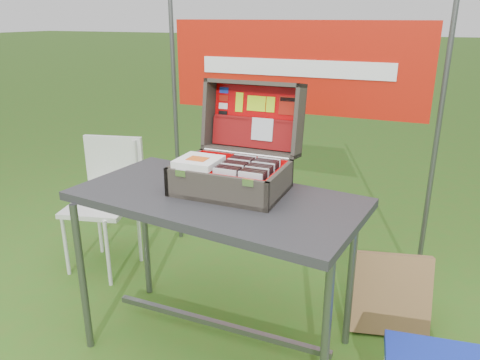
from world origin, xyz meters
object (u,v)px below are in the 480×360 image
at_px(cardboard_box, 390,294).
at_px(suitcase, 236,139).
at_px(table, 217,274).
at_px(chair, 100,208).

bearing_deg(cardboard_box, suitcase, -168.76).
relative_size(table, chair, 1.53).
xyz_separation_m(table, cardboard_box, (0.78, 0.47, -0.20)).
xyz_separation_m(suitcase, cardboard_box, (0.74, 0.34, -0.85)).
bearing_deg(cardboard_box, table, -162.13).
height_order(table, suitcase, suitcase).
xyz_separation_m(chair, cardboard_box, (1.81, 0.07, -0.22)).
distance_m(chair, cardboard_box, 1.83).
xyz_separation_m(table, chair, (-1.03, 0.41, 0.02)).
bearing_deg(chair, table, -35.19).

